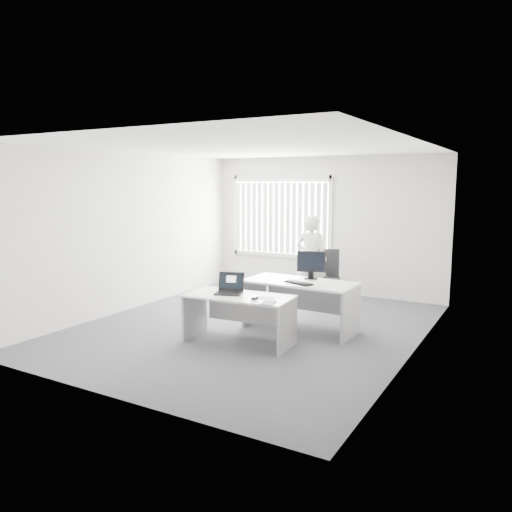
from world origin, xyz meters
The scene contains 18 objects.
ground centered at (0.00, 0.00, 0.00)m, with size 6.00×6.00×0.00m, color #5A5962.
wall_back centered at (0.00, 3.00, 1.40)m, with size 5.00×0.02×2.80m, color silver.
wall_front centered at (0.00, -3.00, 1.40)m, with size 5.00×0.02×2.80m, color silver.
wall_left centered at (-2.50, 0.00, 1.40)m, with size 0.02×6.00×2.80m, color silver.
wall_right centered at (2.50, 0.00, 1.40)m, with size 0.02×6.00×2.80m, color silver.
ceiling centered at (0.00, 0.00, 2.80)m, with size 5.00×6.00×0.02m, color white.
window centered at (-1.00, 2.96, 1.55)m, with size 2.32×0.06×1.76m, color silver.
blinds centered at (-1.00, 2.90, 1.52)m, with size 2.20×0.10×1.50m, color white, non-canonical shape.
desk_near centered at (0.23, -0.75, 0.50)m, with size 1.58×0.83×0.69m.
desk_far centered at (0.73, 0.24, 0.56)m, with size 1.71×0.82×0.77m.
office_chair centered at (0.41, 2.21, 0.31)m, with size 0.75×0.75×1.00m.
person centered at (0.14, 2.01, 0.84)m, with size 0.61×0.40×1.67m, color silver.
laptop centered at (0.07, -0.77, 0.84)m, with size 0.38×0.33×0.29m, color black, non-canonical shape.
paper_sheet centered at (0.63, -0.75, 0.70)m, with size 0.31×0.22×0.00m, color white.
mouse centered at (0.55, -0.86, 0.72)m, with size 0.06×0.10×0.04m, color #AAAAAC, non-canonical shape.
booklet centered at (0.82, -0.96, 0.70)m, with size 0.17×0.23×0.01m, color white.
keyboard centered at (0.79, 0.06, 0.78)m, with size 0.47×0.16×0.02m, color black.
monitor centered at (0.79, 0.50, 0.99)m, with size 0.44×0.13×0.44m, color black, non-canonical shape.
Camera 1 is at (3.87, -6.62, 2.28)m, focal length 35.00 mm.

